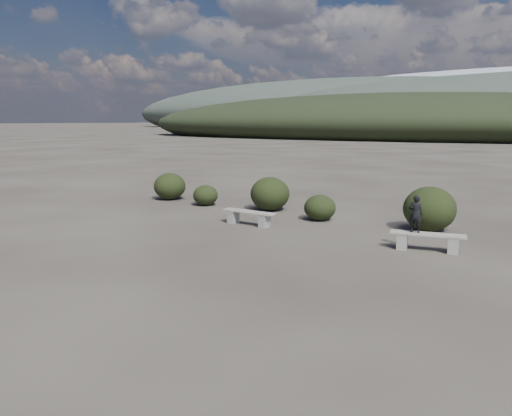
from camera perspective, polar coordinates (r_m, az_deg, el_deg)
The scene contains 9 objects.
ground at distance 11.10m, azimuth -11.97°, elevation -8.03°, with size 1200.00×1200.00×0.00m, color #2C2722.
bench_left at distance 16.36m, azimuth -0.87°, elevation -0.98°, with size 1.89×0.47×0.47m.
bench_right at distance 13.87m, azimuth 18.99°, elevation -3.50°, with size 1.95×0.75×0.48m.
seated_person at distance 13.74m, azimuth 17.78°, elevation -0.63°, with size 0.36×0.24×1.00m, color black.
shrub_a at distance 20.27m, azimuth -5.79°, elevation 1.46°, with size 1.00×1.00×0.82m, color black.
shrub_b at distance 18.98m, azimuth 1.61°, elevation 1.64°, with size 1.49×1.49×1.28m, color black.
shrub_c at distance 17.26m, azimuth 7.31°, elevation 0.04°, with size 1.10×1.10×0.88m, color black.
shrub_d at distance 16.29m, azimuth 19.22°, elevation -0.11°, with size 1.59×1.59×1.39m, color black.
shrub_f at distance 21.96m, azimuth -9.83°, elevation 2.46°, with size 1.37×1.37×1.16m, color black.
Camera 1 is at (7.37, -7.58, 3.39)m, focal length 35.00 mm.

